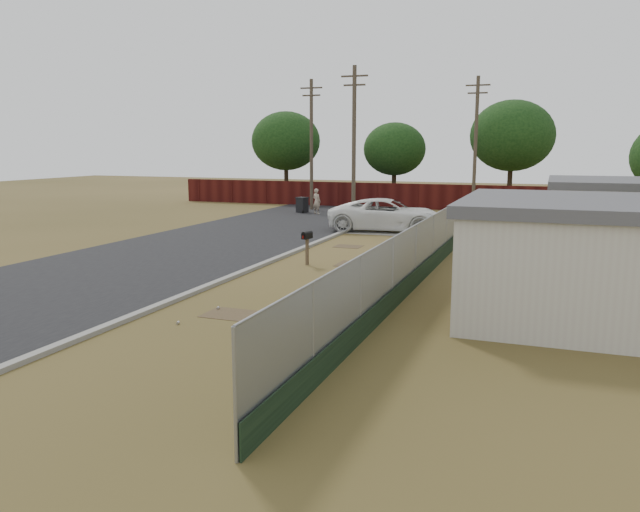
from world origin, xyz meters
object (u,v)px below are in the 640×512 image
at_px(pedestrian, 317,201).
at_px(mailbox, 307,238).
at_px(pickup_truck, 388,215).
at_px(trash_bin, 302,205).
at_px(fire_hydrant, 281,352).

bearing_deg(pedestrian, mailbox, 130.58).
height_order(mailbox, pickup_truck, pickup_truck).
bearing_deg(trash_bin, fire_hydrant, -68.67).
bearing_deg(pickup_truck, fire_hydrant, -178.79).
height_order(fire_hydrant, pickup_truck, pickup_truck).
bearing_deg(pedestrian, fire_hydrant, 130.34).
xyz_separation_m(fire_hydrant, trash_bin, (-10.99, 28.15, 0.14)).
relative_size(pickup_truck, pedestrian, 3.66).
distance_m(mailbox, trash_bin, 18.94).
relative_size(fire_hydrant, trash_bin, 0.81).
distance_m(mailbox, pedestrian, 17.97).
xyz_separation_m(fire_hydrant, pickup_truck, (-3.23, 21.08, 0.47)).
height_order(mailbox, trash_bin, mailbox).
bearing_deg(trash_bin, mailbox, -67.30).
distance_m(mailbox, pickup_truck, 10.41).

